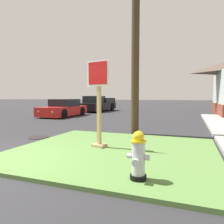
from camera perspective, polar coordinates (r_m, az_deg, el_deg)
The scene contains 7 objects.
grass_corner_patch at distance 5.59m, azimuth 0.46°, elevation -10.41°, with size 5.08×4.62×0.08m, color #567F3D.
fire_hydrant at distance 3.58m, azimuth 7.09°, elevation -11.91°, with size 0.38×0.34×0.81m.
stop_sign at distance 5.68m, azimuth -3.61°, elevation 1.70°, with size 0.68×0.35×2.33m.
manhole_cover at distance 7.94m, azimuth -19.23°, elevation -6.49°, with size 0.70×0.70×0.02m, color black.
parked_sedan_red at distance 15.78m, azimuth -12.94°, elevation 0.84°, with size 1.94×4.16×1.25m.
pickup_truck_black at distance 20.45m, azimuth -4.08°, elevation 1.91°, with size 2.19×5.11×1.48m.
utility_pole at distance 8.85m, azimuth 6.43°, elevation 26.79°, with size 1.42×0.30×9.38m.
Camera 1 is at (4.11, -3.22, 1.46)m, focal length 33.89 mm.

